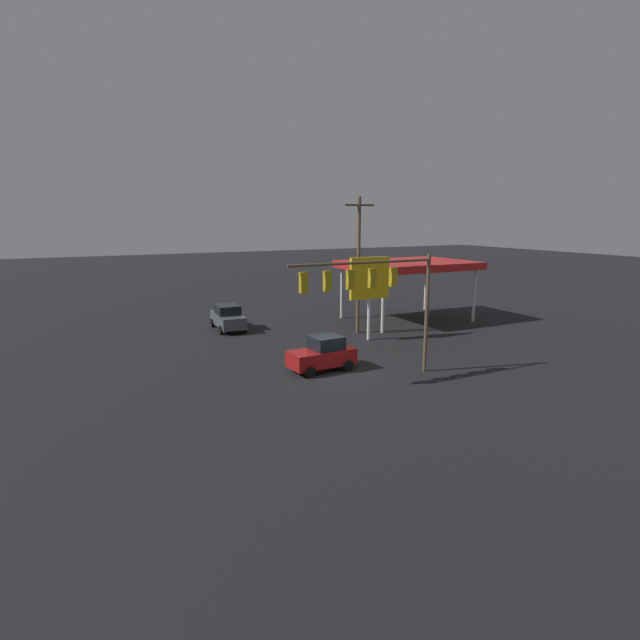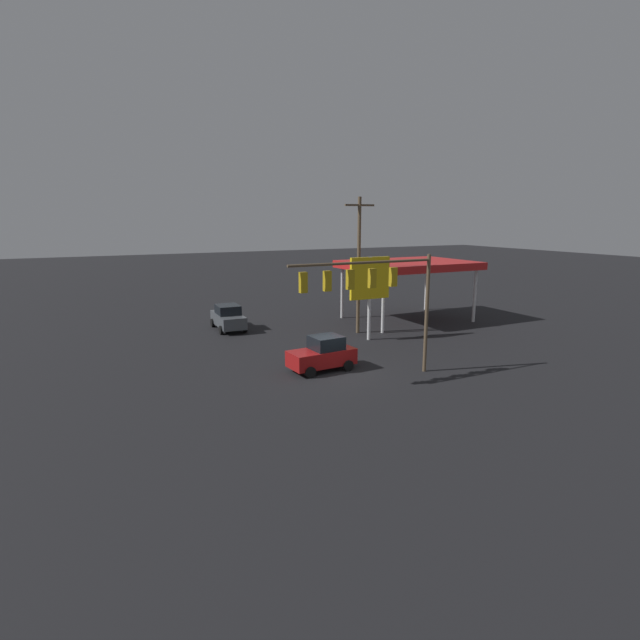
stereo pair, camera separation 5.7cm
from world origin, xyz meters
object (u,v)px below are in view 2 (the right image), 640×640
at_px(traffic_signal_assembly, 372,286).
at_px(hatchback_crossing, 323,354).
at_px(sedan_waiting, 228,317).
at_px(price_sign, 370,281).
at_px(utility_pole, 359,263).

relative_size(traffic_signal_assembly, hatchback_crossing, 2.15).
distance_m(traffic_signal_assembly, hatchback_crossing, 5.18).
distance_m(traffic_signal_assembly, sedan_waiting, 16.31).
xyz_separation_m(price_sign, sedan_waiting, (8.02, -7.69, -3.27)).
bearing_deg(utility_pole, hatchback_crossing, 47.57).
relative_size(traffic_signal_assembly, sedan_waiting, 1.89).
bearing_deg(hatchback_crossing, utility_pole, -136.66).
height_order(hatchback_crossing, sedan_waiting, hatchback_crossing).
bearing_deg(utility_pole, traffic_signal_assembly, 62.63).
bearing_deg(traffic_signal_assembly, hatchback_crossing, -62.27).
height_order(utility_pole, price_sign, utility_pole).
bearing_deg(hatchback_crossing, price_sign, -145.35).
relative_size(utility_pole, sedan_waiting, 2.25).
relative_size(traffic_signal_assembly, price_sign, 1.43).
height_order(traffic_signal_assembly, utility_pole, utility_pole).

